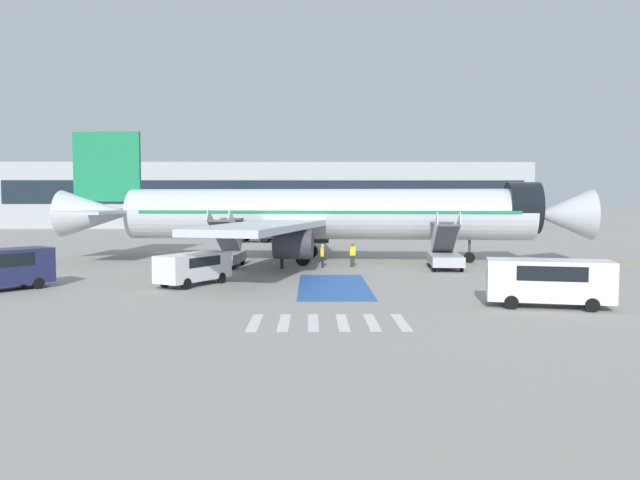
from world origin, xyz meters
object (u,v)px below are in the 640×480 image
Objects in this scene: airliner at (319,214)px; boarding_stairs_aft at (225,253)px; ground_crew_0 at (352,253)px; boarding_stairs_forward at (445,255)px; ground_crew_2 at (282,254)px; traffic_cone_0 at (156,267)px; terminal_building at (267,196)px; ground_crew_1 at (322,254)px; service_van_1 at (549,279)px; fuel_tanker at (275,228)px; service_van_0 at (194,266)px; service_van_2 at (0,266)px.

boarding_stairs_aft is at bearing -55.31° from airliner.
boarding_stairs_forward is at bearing 153.98° from ground_crew_0.
airliner reaches higher than boarding_stairs_forward.
boarding_stairs_aft reaches higher than ground_crew_2.
traffic_cone_0 is 66.34m from terminal_building.
traffic_cone_0 is (-11.76, -1.45, -0.75)m from ground_crew_1.
service_van_1 is 3.41× the size of ground_crew_1.
airliner is 22.78m from fuel_tanker.
ground_crew_0 is (2.39, -3.97, -2.78)m from airliner.
ground_crew_1 is at bearing 7.04° from traffic_cone_0.
airliner is 10.85m from boarding_stairs_forward.
traffic_cone_0 is at bearing 149.33° from service_van_0.
service_van_0 is 0.06× the size of terminal_building.
boarding_stairs_aft reaches higher than traffic_cone_0.
boarding_stairs_aft is at bearing 58.52° from service_van_1.
fuel_tanker is at bearing 32.77° from service_van_1.
service_van_2 is 3.09× the size of ground_crew_0.
ground_crew_1 is 3.03m from ground_crew_2.
terminal_building reaches higher than service_van_2.
service_van_1 is 19.57m from ground_crew_1.
terminal_building is (-17.43, 65.56, 4.54)m from boarding_stairs_forward.
service_van_1 is at bearing 27.14° from fuel_tanker.
boarding_stairs_aft is (-15.95, 1.60, 0.03)m from boarding_stairs_forward.
boarding_stairs_aft is at bearing -86.27° from ground_crew_1.
service_van_1 is at bearing -78.94° from boarding_stairs_forward.
service_van_2 reaches higher than service_van_0.
service_van_1 is (17.94, -7.58, 0.19)m from service_van_0.
boarding_stairs_aft is 5.10m from traffic_cone_0.
boarding_stairs_forward reaches higher than service_van_0.
airliner is 23.78m from service_van_2.
service_van_0 is at bearing -23.26° from airliner.
traffic_cone_0 is at bearing -5.75° from fuel_tanker.
ground_crew_2 is at bearing -85.00° from terminal_building.
ground_crew_2 is (-5.16, -1.32, 0.09)m from ground_crew_0.
ground_crew_0 is (9.39, -0.09, -0.03)m from boarding_stairs_aft.
ground_crew_2 is at bearing 1.30° from ground_crew_0.
boarding_stairs_forward reaches higher than ground_crew_0.
ground_crew_2 is at bearing -12.69° from boarding_stairs_aft.
boarding_stairs_forward is 3.09× the size of ground_crew_0.
fuel_tanker is 2.00× the size of service_van_2.
boarding_stairs_aft is 9.73m from service_van_0.
terminal_building reaches higher than ground_crew_1.
service_van_1 is at bearing 31.92° from airliner.
service_van_0 reaches higher than ground_crew_1.
service_van_0 is (-16.48, -8.12, 0.13)m from boarding_stairs_forward.
ground_crew_2 is (-2.93, -0.78, 0.10)m from ground_crew_1.
ground_crew_0 is at bearing 172.77° from boarding_stairs_forward.
service_van_1 is 1.09× the size of service_van_2.
boarding_stairs_forward is 20.56m from traffic_cone_0.
ground_crew_2 is (-13.18, 15.89, -0.23)m from service_van_1.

